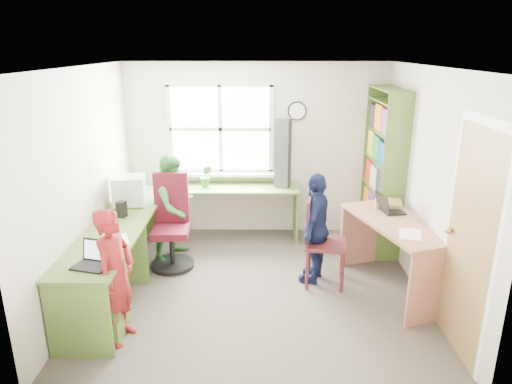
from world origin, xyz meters
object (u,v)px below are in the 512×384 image
right_desk (396,240)px  crt_monitor (129,191)px  bookshelf (383,174)px  laptop_right (388,207)px  person_green (175,207)px  person_navy (316,228)px  potted_plant (206,176)px  wooden_chair (319,237)px  cd_tower (283,153)px  swivel_chair (172,227)px  laptop_left (94,259)px  l_desk (130,262)px  person_red (116,277)px

right_desk → crt_monitor: bearing=150.0°
right_desk → bookshelf: bearing=66.5°
bookshelf → laptop_right: size_ratio=5.99×
person_green → crt_monitor: bearing=139.7°
bookshelf → person_navy: bookshelf is taller
crt_monitor → potted_plant: 1.12m
bookshelf → person_green: 2.72m
wooden_chair → cd_tower: size_ratio=1.09×
swivel_chair → person_green: size_ratio=0.86×
laptop_left → laptop_right: 3.15m
wooden_chair → laptop_left: size_ratio=2.85×
swivel_chair → laptop_right: 2.56m
bookshelf → laptop_left: (-3.07, -2.11, -0.20)m
laptop_left → crt_monitor: bearing=109.1°
potted_plant → person_green: 0.70m
cd_tower → potted_plant: (-1.04, -0.02, -0.32)m
right_desk → cd_tower: cd_tower is taller
wooden_chair → crt_monitor: 2.33m
l_desk → laptop_left: 0.73m
person_red → person_green: person_green is taller
right_desk → person_green: person_green is taller
person_red → person_green: 1.79m
cd_tower → person_green: 1.61m
right_desk → cd_tower: 1.96m
laptop_right → potted_plant: (-2.17, 1.12, 0.04)m
laptop_left → potted_plant: size_ratio=1.17×
cd_tower → person_green: bearing=-137.7°
laptop_left → laptop_right: laptop_right is taller
bookshelf → laptop_left: bookshelf is taller
bookshelf → person_navy: (-0.98, -0.98, -0.36)m
person_green → person_navy: bearing=-79.8°
right_desk → bookshelf: 1.28m
l_desk → wooden_chair: (2.02, 0.42, 0.10)m
bookshelf → person_green: bookshelf is taller
potted_plant → person_red: bearing=-103.3°
person_red → person_navy: bearing=-45.2°
swivel_chair → potted_plant: bearing=64.8°
laptop_left → laptop_right: (2.90, 1.21, 0.06)m
wooden_chair → potted_plant: size_ratio=3.34×
laptop_left → person_green: 1.81m
person_navy → swivel_chair: bearing=-80.8°
l_desk → cd_tower: (1.66, 1.71, 0.77)m
bookshelf → cd_tower: (-1.29, 0.24, 0.22)m
person_red → right_desk: bearing=-57.7°
laptop_right → potted_plant: size_ratio=1.14×
laptop_left → l_desk: bearing=95.0°
swivel_chair → laptop_left: (-0.39, -1.51, 0.31)m
cd_tower → potted_plant: cd_tower is taller
crt_monitor → potted_plant: crt_monitor is taller
right_desk → wooden_chair: 0.83m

